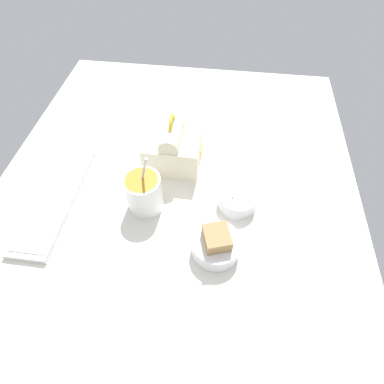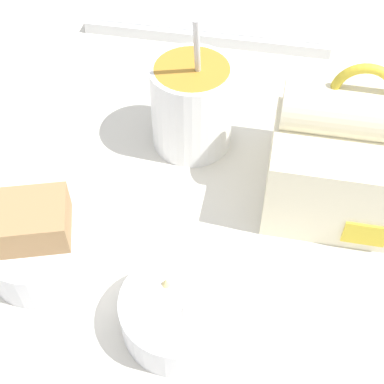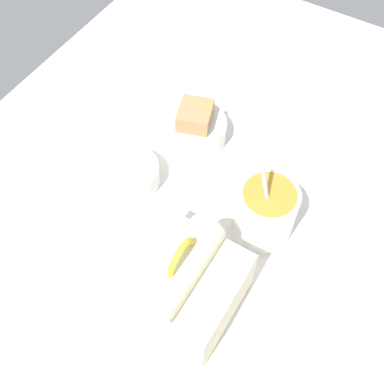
{
  "view_description": "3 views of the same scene",
  "coord_description": "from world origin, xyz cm",
  "px_view_note": "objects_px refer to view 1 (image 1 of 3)",
  "views": [
    {
      "loc": [
        -52.22,
        -12.15,
        73.6
      ],
      "look_at": [
        -1.99,
        -5.67,
        7.0
      ],
      "focal_mm": 28.0,
      "sensor_mm": 36.0,
      "label": 1
    },
    {
      "loc": [
        4.99,
        -42.37,
        50.56
      ],
      "look_at": [
        -1.99,
        -5.67,
        7.0
      ],
      "focal_mm": 50.0,
      "sensor_mm": 36.0,
      "label": 2
    },
    {
      "loc": [
        38.1,
        18.48,
        77.32
      ],
      "look_at": [
        -1.99,
        -5.67,
        7.0
      ],
      "focal_mm": 45.0,
      "sensor_mm": 36.0,
      "label": 3
    }
  ],
  "objects_px": {
    "bento_bowl_sandwich": "(216,244)",
    "bento_bowl_snacks": "(237,199)",
    "lunch_bag": "(173,146)",
    "keyboard": "(54,199)",
    "soup_cup": "(144,192)"
  },
  "relations": [
    {
      "from": "soup_cup",
      "to": "bento_bowl_sandwich",
      "type": "xyz_separation_m",
      "value": [
        -0.12,
        -0.21,
        -0.03
      ]
    },
    {
      "from": "lunch_bag",
      "to": "bento_bowl_snacks",
      "type": "bearing_deg",
      "value": -125.63
    },
    {
      "from": "soup_cup",
      "to": "bento_bowl_snacks",
      "type": "bearing_deg",
      "value": -82.26
    },
    {
      "from": "bento_bowl_sandwich",
      "to": "bento_bowl_snacks",
      "type": "xyz_separation_m",
      "value": [
        0.15,
        -0.05,
        -0.01
      ]
    },
    {
      "from": "lunch_bag",
      "to": "soup_cup",
      "type": "bearing_deg",
      "value": 164.15
    },
    {
      "from": "soup_cup",
      "to": "bento_bowl_snacks",
      "type": "xyz_separation_m",
      "value": [
        0.04,
        -0.26,
        -0.03
      ]
    },
    {
      "from": "soup_cup",
      "to": "keyboard",
      "type": "bearing_deg",
      "value": 94.34
    },
    {
      "from": "bento_bowl_sandwich",
      "to": "bento_bowl_snacks",
      "type": "distance_m",
      "value": 0.16
    },
    {
      "from": "bento_bowl_snacks",
      "to": "bento_bowl_sandwich",
      "type": "bearing_deg",
      "value": 162.48
    },
    {
      "from": "lunch_bag",
      "to": "bento_bowl_sandwich",
      "type": "height_order",
      "value": "lunch_bag"
    },
    {
      "from": "soup_cup",
      "to": "bento_bowl_sandwich",
      "type": "distance_m",
      "value": 0.24
    },
    {
      "from": "keyboard",
      "to": "soup_cup",
      "type": "relative_size",
      "value": 2.04
    },
    {
      "from": "lunch_bag",
      "to": "keyboard",
      "type": "bearing_deg",
      "value": 122.43
    },
    {
      "from": "keyboard",
      "to": "soup_cup",
      "type": "height_order",
      "value": "soup_cup"
    },
    {
      "from": "keyboard",
      "to": "lunch_bag",
      "type": "height_order",
      "value": "lunch_bag"
    }
  ]
}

